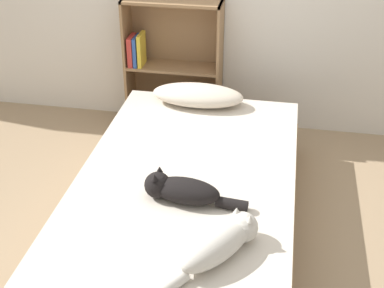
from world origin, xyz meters
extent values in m
plane|color=#997F60|center=(0.00, 0.00, 0.00)|extent=(8.00, 8.00, 0.00)
cube|color=#99754C|center=(0.00, 0.00, 0.11)|extent=(1.25, 2.06, 0.23)
cube|color=beige|center=(0.00, 0.00, 0.32)|extent=(1.21, 2.00, 0.18)
ellipsoid|color=beige|center=(-0.09, 0.86, 0.48)|extent=(0.64, 0.28, 0.14)
ellipsoid|color=beige|center=(0.26, -0.65, 0.48)|extent=(0.37, 0.44, 0.15)
sphere|color=beige|center=(0.36, -0.51, 0.48)|extent=(0.15, 0.15, 0.15)
cone|color=beige|center=(0.33, -0.48, 0.56)|extent=(0.04, 0.04, 0.03)
cone|color=beige|center=(0.40, -0.53, 0.56)|extent=(0.04, 0.04, 0.03)
cylinder|color=beige|center=(0.10, -0.89, 0.43)|extent=(0.16, 0.19, 0.06)
ellipsoid|color=black|center=(0.04, -0.26, 0.47)|extent=(0.38, 0.20, 0.13)
sphere|color=black|center=(-0.11, -0.24, 0.48)|extent=(0.14, 0.14, 0.14)
cone|color=black|center=(-0.11, -0.28, 0.55)|extent=(0.04, 0.04, 0.03)
cone|color=black|center=(-0.11, -0.20, 0.55)|extent=(0.04, 0.04, 0.03)
cylinder|color=black|center=(0.29, -0.28, 0.44)|extent=(0.17, 0.08, 0.06)
cube|color=#8E6B47|center=(-0.70, 1.25, 0.51)|extent=(0.02, 0.26, 1.03)
cube|color=#8E6B47|center=(0.01, 1.25, 0.51)|extent=(0.02, 0.26, 1.03)
cube|color=#8E6B47|center=(-0.34, 1.25, 0.01)|extent=(0.73, 0.26, 0.02)
cube|color=#8E6B47|center=(-0.34, 1.25, 1.02)|extent=(0.73, 0.26, 0.02)
cube|color=#8E6B47|center=(-0.34, 1.25, 0.51)|extent=(0.69, 0.26, 0.02)
cube|color=#8E6B47|center=(-0.34, 1.37, 0.51)|extent=(0.73, 0.02, 1.03)
cube|color=#B7332D|center=(-0.65, 1.21, 0.64)|extent=(0.04, 0.16, 0.23)
cube|color=#2D519E|center=(-0.62, 1.21, 0.64)|extent=(0.03, 0.16, 0.23)
cube|color=gold|center=(-0.58, 1.21, 0.65)|extent=(0.03, 0.16, 0.25)
camera|label=1|loc=(0.48, -2.46, 2.11)|focal=50.00mm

